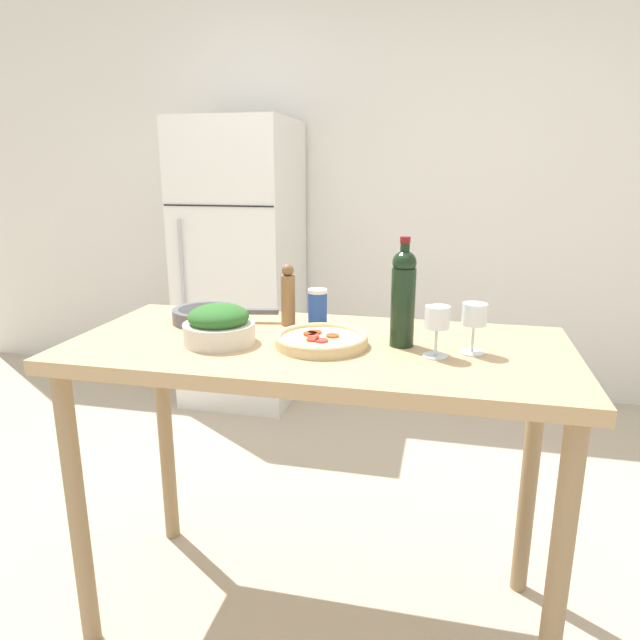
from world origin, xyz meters
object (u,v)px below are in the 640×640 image
Objects in this scene: refrigerator at (242,264)px; cast_iron_skillet at (207,315)px; wine_glass_far at (474,318)px; wine_bottle at (403,296)px; homemade_pizza at (321,340)px; wine_glass_near at (437,321)px; salt_canister at (318,308)px; pepper_mill at (288,296)px; salad_bowl at (219,325)px.

cast_iron_skillet is at bearing -73.26° from refrigerator.
wine_bottle is at bearing 171.77° from wine_glass_far.
refrigerator reaches higher than homemade_pizza.
wine_bottle is 0.20m from wine_glass_far.
wine_glass_near is 1.15× the size of salt_canister.
pepper_mill is 0.28m from salad_bowl.
wine_bottle reaches higher than salad_bowl.
refrigerator is at bearing 127.06° from wine_glass_far.
salt_canister is at bearing 106.05° from homemade_pizza.
refrigerator is 1.79m from pepper_mill.
wine_glass_far reaches higher than homemade_pizza.
salad_bowl is (-0.72, -0.07, -0.05)m from wine_glass_far.
wine_glass_far reaches higher than cast_iron_skillet.
refrigerator is 2.03m from homemade_pizza.
homemade_pizza is (0.30, 0.04, -0.03)m from salad_bowl.
cast_iron_skillet is (-0.43, 0.17, 0.01)m from homemade_pizza.
wine_glass_near is 0.53m from pepper_mill.
wine_bottle reaches higher than wine_glass_far.
refrigerator is 8.59× the size of pepper_mill.
cast_iron_skillet is at bearing 170.25° from wine_glass_far.
salt_canister is (-0.06, 0.20, 0.04)m from homemade_pizza.
wine_glass_near is 1.00× the size of wine_glass_far.
wine_glass_near is at bearing -39.09° from wine_bottle.
wine_glass_far is 0.40× the size of cast_iron_skillet.
pepper_mill is at bearing 58.52° from salad_bowl.
salt_canister is (-0.28, 0.14, -0.08)m from wine_bottle.
wine_glass_near is at bearing -30.49° from salt_canister.
wine_glass_near reaches higher than salt_canister.
salad_bowl reaches higher than cast_iron_skillet.
wine_bottle is at bearing 140.91° from wine_glass_near.
wine_bottle is 1.56× the size of pepper_mill.
cast_iron_skillet reaches higher than homemade_pizza.
wine_glass_near reaches higher than cast_iron_skillet.
salad_bowl is 0.34m from salt_canister.
salad_bowl is (-0.62, -0.01, -0.05)m from wine_glass_near.
refrigerator is 6.45× the size of homemade_pizza.
salt_canister is at bearing 160.19° from wine_glass_far.
pepper_mill is at bearing 4.49° from cast_iron_skillet.
salad_bowl is 0.30m from homemade_pizza.
refrigerator reaches higher than wine_glass_far.
salad_bowl is (0.62, -1.84, 0.14)m from refrigerator.
refrigerator is 5.51× the size of wine_bottle.
pepper_mill is at bearing 163.75° from wine_glass_far.
refrigerator is at bearing 123.22° from wine_bottle.
refrigerator is at bearing 117.02° from homemade_pizza.
homemade_pizza is (-0.23, -0.05, -0.13)m from wine_bottle.
wine_bottle is 0.41m from pepper_mill.
refrigerator reaches higher than salt_canister.
refrigerator is 14.00× the size of salt_canister.
salt_canister is (0.86, -1.61, 0.15)m from refrigerator.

